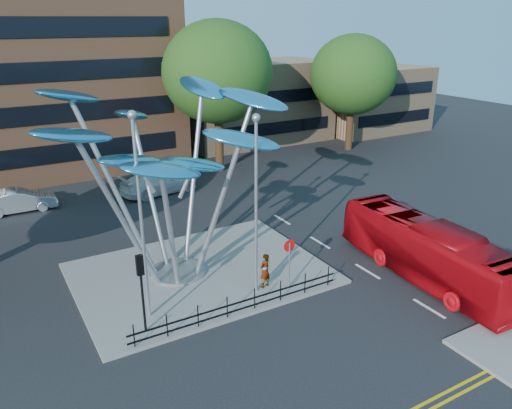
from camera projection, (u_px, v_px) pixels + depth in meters
ground at (282, 329)px, 20.72m from camera, size 120.00×120.00×0.00m
traffic_island at (200, 273)px, 25.07m from camera, size 12.00×9.00×0.15m
low_building_near at (254, 102)px, 51.11m from camera, size 15.00×8.00×8.00m
low_building_far at (371, 99)px, 56.25m from camera, size 12.00×8.00×7.00m
tree_right at (217, 72)px, 39.45m from camera, size 8.80×8.80×12.11m
tree_far at (353, 75)px, 46.36m from camera, size 8.00×8.00×10.81m
leaf_sculpture at (167, 140)px, 22.73m from camera, size 12.72×9.54×9.51m
street_lamp_left at (140, 202)px, 19.54m from camera, size 0.36×0.36×8.80m
street_lamp_right at (256, 191)px, 21.58m from camera, size 0.36×0.36×8.30m
traffic_light_island at (141, 277)px, 19.47m from camera, size 0.28×0.18×3.42m
no_entry_sign_island at (289, 255)px, 23.05m from camera, size 0.60×0.10×2.45m
pedestrian_railing_front at (241, 305)px, 21.43m from camera, size 10.00×0.06×1.00m
red_bus at (427, 251)px, 24.29m from camera, size 3.10×10.61×2.92m
pedestrian at (265, 271)px, 23.36m from camera, size 0.72×0.57×1.71m
parked_car_mid at (19, 201)px, 32.96m from camera, size 4.67×1.69×1.53m
parked_car_right at (159, 182)px, 36.44m from camera, size 6.01×3.22×1.66m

